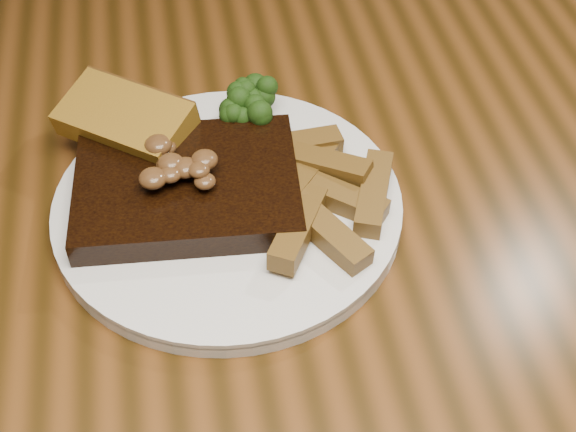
% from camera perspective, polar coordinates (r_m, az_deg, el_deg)
% --- Properties ---
extents(dining_table, '(1.60, 0.90, 0.75)m').
position_cam_1_polar(dining_table, '(0.72, 0.91, -7.64)').
color(dining_table, '#512D10').
rests_on(dining_table, ground).
extents(chair_far, '(0.57, 0.57, 0.96)m').
position_cam_1_polar(chair_far, '(1.31, -9.42, 13.05)').
color(chair_far, black).
rests_on(chair_far, ground).
extents(plate, '(0.35, 0.35, 0.01)m').
position_cam_1_polar(plate, '(0.68, -4.28, 0.59)').
color(plate, silver).
rests_on(plate, dining_table).
extents(steak, '(0.19, 0.15, 0.03)m').
position_cam_1_polar(steak, '(0.67, -7.17, 2.03)').
color(steak, black).
rests_on(steak, plate).
extents(steak_bone, '(0.14, 0.02, 0.02)m').
position_cam_1_polar(steak_bone, '(0.63, -6.62, -2.28)').
color(steak_bone, '#B7B08E').
rests_on(steak_bone, plate).
extents(mushroom_pile, '(0.06, 0.06, 0.03)m').
position_cam_1_polar(mushroom_pile, '(0.65, -7.91, 3.77)').
color(mushroom_pile, '#503319').
rests_on(mushroom_pile, steak).
extents(garlic_bread, '(0.13, 0.12, 0.02)m').
position_cam_1_polar(garlic_bread, '(0.73, -11.29, 5.55)').
color(garlic_bread, olive).
rests_on(garlic_bread, plate).
extents(potato_wedges, '(0.11, 0.11, 0.02)m').
position_cam_1_polar(potato_wedges, '(0.67, 1.89, 2.07)').
color(potato_wedges, brown).
rests_on(potato_wedges, plate).
extents(broccoli_cluster, '(0.07, 0.07, 0.04)m').
position_cam_1_polar(broccoli_cluster, '(0.73, -2.45, 7.28)').
color(broccoli_cluster, '#18370C').
rests_on(broccoli_cluster, plate).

